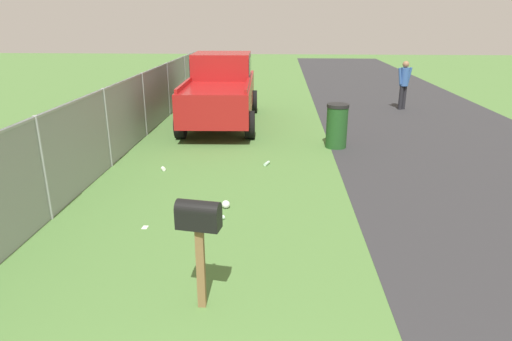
# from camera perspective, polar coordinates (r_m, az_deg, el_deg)

# --- Properties ---
(mailbox) EXTENTS (0.28, 0.50, 1.31)m
(mailbox) POSITION_cam_1_polar(r_m,az_deg,el_deg) (4.90, -7.30, -6.72)
(mailbox) COLOR brown
(mailbox) RESTS_ON ground
(pickup_truck) EXTENTS (5.41, 2.30, 2.09)m
(pickup_truck) POSITION_cam_1_polar(r_m,az_deg,el_deg) (14.01, -4.46, 10.54)
(pickup_truck) COLOR maroon
(pickup_truck) RESTS_ON ground
(trash_bin) EXTENTS (0.55, 0.55, 1.11)m
(trash_bin) POSITION_cam_1_polar(r_m,az_deg,el_deg) (11.47, 10.25, 5.63)
(trash_bin) COLOR #1E4C1E
(trash_bin) RESTS_ON ground
(pedestrian) EXTENTS (0.30, 0.53, 1.70)m
(pedestrian) POSITION_cam_1_polar(r_m,az_deg,el_deg) (16.89, 18.34, 10.69)
(pedestrian) COLOR black
(pedestrian) RESTS_ON ground
(fence_section) EXTENTS (19.32, 0.07, 1.73)m
(fence_section) POSITION_cam_1_polar(r_m,az_deg,el_deg) (11.50, -16.05, 7.14)
(fence_section) COLOR #9EA3A8
(fence_section) RESTS_ON ground
(litter_wrapper_near_hydrant) EXTENTS (0.12, 0.09, 0.01)m
(litter_wrapper_near_hydrant) POSITION_cam_1_polar(r_m,az_deg,el_deg) (7.34, -13.96, -7.03)
(litter_wrapper_near_hydrant) COLOR silver
(litter_wrapper_near_hydrant) RESTS_ON ground
(litter_bag_midfield_a) EXTENTS (0.14, 0.14, 0.14)m
(litter_bag_midfield_a) POSITION_cam_1_polar(r_m,az_deg,el_deg) (7.80, -3.86, -4.33)
(litter_bag_midfield_a) COLOR silver
(litter_bag_midfield_a) RESTS_ON ground
(litter_bottle_midfield_b) EXTENTS (0.20, 0.21, 0.07)m
(litter_bottle_midfield_b) POSITION_cam_1_polar(r_m,az_deg,el_deg) (7.36, -4.83, -6.14)
(litter_bottle_midfield_b) COLOR #B2D8BF
(litter_bottle_midfield_b) RESTS_ON ground
(litter_cup_by_mailbox) EXTENTS (0.13, 0.12, 0.08)m
(litter_cup_by_mailbox) POSITION_cam_1_polar(r_m,az_deg,el_deg) (9.88, -11.71, 0.22)
(litter_cup_by_mailbox) COLOR white
(litter_cup_by_mailbox) RESTS_ON ground
(litter_bottle_far_scatter) EXTENTS (0.23, 0.14, 0.07)m
(litter_bottle_far_scatter) POSITION_cam_1_polar(r_m,az_deg,el_deg) (10.04, 1.38, 0.91)
(litter_bottle_far_scatter) COLOR #B2D8BF
(litter_bottle_far_scatter) RESTS_ON ground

